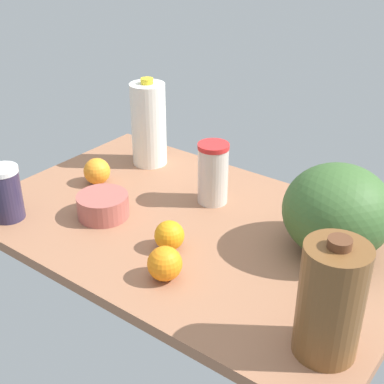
{
  "coord_description": "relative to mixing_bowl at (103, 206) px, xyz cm",
  "views": [
    {
      "loc": [
        76.5,
        -101.71,
        81.73
      ],
      "look_at": [
        0.0,
        0.0,
        13.0
      ],
      "focal_mm": 50.0,
      "sensor_mm": 36.0,
      "label": 1
    }
  ],
  "objects": [
    {
      "name": "countertop",
      "position": [
        22.79,
        11.81,
        -4.82
      ],
      "size": [
        120.0,
        76.0,
        3.0
      ],
      "primitive_type": "cube",
      "color": "#966448",
      "rests_on": "ground"
    },
    {
      "name": "mixing_bowl",
      "position": [
        0.0,
        0.0,
        0.0
      ],
      "size": [
        14.7,
        14.7,
        6.64
      ],
      "primitive_type": "cylinder",
      "color": "#AB574E",
      "rests_on": "countertop"
    },
    {
      "name": "shaker_bottle",
      "position": [
        -20.71,
        -16.81,
        4.57
      ],
      "size": [
        9.09,
        9.09,
        15.7
      ],
      "color": "#2E2742",
      "rests_on": "countertop"
    },
    {
      "name": "milk_jug",
      "position": [
        -12.92,
        35.22,
        10.73
      ],
      "size": [
        11.67,
        11.67,
        29.67
      ],
      "color": "white",
      "rests_on": "countertop"
    },
    {
      "name": "watermelon",
      "position": [
        59.4,
        23.13,
        8.38
      ],
      "size": [
        27.25,
        27.25,
        23.41
      ],
      "primitive_type": "ellipsoid",
      "color": "#395F2C",
      "rests_on": "countertop"
    },
    {
      "name": "chocolate_milk_jug",
      "position": [
        72.69,
        -10.76,
        9.13
      ],
      "size": [
        12.75,
        12.75,
        26.47
      ],
      "color": "brown",
      "rests_on": "countertop"
    },
    {
      "name": "tumbler_cup",
      "position": [
        20.01,
        25.7,
        6.04
      ],
      "size": [
        9.19,
        9.19,
        18.63
      ],
      "color": "beige",
      "rests_on": "countertop"
    },
    {
      "name": "orange_loose",
      "position": [
        25.45,
        -1.39,
        0.58
      ],
      "size": [
        7.81,
        7.81,
        7.81
      ],
      "primitive_type": "sphere",
      "color": "orange",
      "rests_on": "countertop"
    },
    {
      "name": "orange_beside_bowl",
      "position": [
        -16.04,
        13.32,
        0.89
      ],
      "size": [
        8.43,
        8.43,
        8.43
      ],
      "primitive_type": "sphere",
      "color": "orange",
      "rests_on": "countertop"
    },
    {
      "name": "orange_near_front",
      "position": [
        32.54,
        -11.83,
        0.88
      ],
      "size": [
        8.41,
        8.41,
        8.41
      ],
      "primitive_type": "sphere",
      "color": "orange",
      "rests_on": "countertop"
    }
  ]
}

